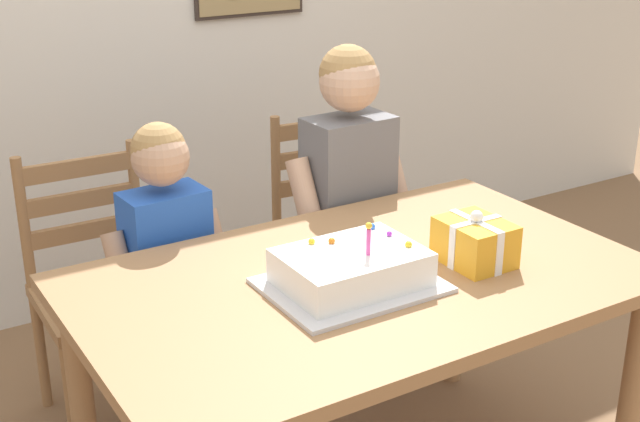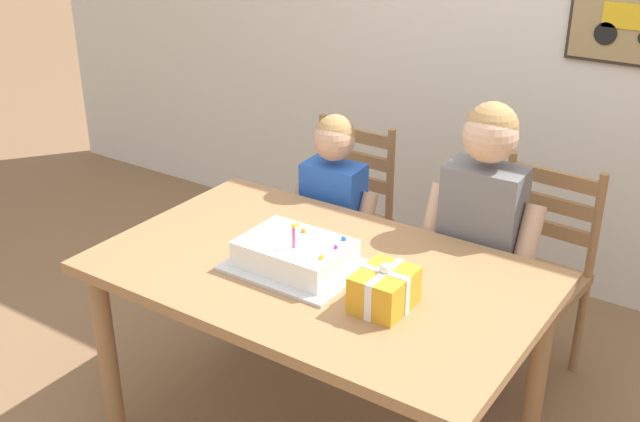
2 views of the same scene
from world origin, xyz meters
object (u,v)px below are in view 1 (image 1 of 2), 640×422
(gift_box_red_large, at_px, (475,242))
(chair_right, at_px, (338,233))
(chair_left, at_px, (101,290))
(birthday_cake, at_px, (351,270))
(child_older, at_px, (348,187))
(child_younger, at_px, (167,256))
(dining_table, at_px, (361,306))

(gift_box_red_large, xyz_separation_m, chair_right, (0.16, 0.94, -0.34))
(chair_left, xyz_separation_m, chair_right, (0.94, -0.00, 0.00))
(birthday_cake, distance_m, child_older, 0.76)
(birthday_cake, xyz_separation_m, gift_box_red_large, (0.38, -0.05, 0.01))
(chair_right, distance_m, child_older, 0.41)
(chair_left, distance_m, child_younger, 0.35)
(chair_right, height_order, child_older, child_older)
(gift_box_red_large, relative_size, child_older, 0.16)
(child_younger, bearing_deg, chair_left, 118.70)
(chair_left, xyz_separation_m, child_older, (0.81, -0.26, 0.29))
(chair_right, relative_size, child_older, 0.74)
(chair_right, height_order, child_younger, child_younger)
(gift_box_red_large, xyz_separation_m, child_older, (0.03, 0.68, -0.05))
(dining_table, height_order, child_younger, child_younger)
(gift_box_red_large, distance_m, child_younger, 0.95)
(gift_box_red_large, distance_m, child_older, 0.69)
(birthday_cake, relative_size, child_older, 0.35)
(child_older, bearing_deg, dining_table, -120.22)
(dining_table, xyz_separation_m, chair_right, (0.47, 0.85, -0.19))
(birthday_cake, xyz_separation_m, child_older, (0.41, 0.63, -0.04))
(gift_box_red_large, bearing_deg, child_older, 87.27)
(chair_left, bearing_deg, child_younger, -61.30)
(dining_table, xyz_separation_m, birthday_cake, (-0.06, -0.04, 0.14))
(dining_table, height_order, chair_left, chair_left)
(dining_table, distance_m, chair_right, 0.99)
(dining_table, distance_m, gift_box_red_large, 0.36)
(gift_box_red_large, distance_m, chair_left, 1.27)
(dining_table, xyz_separation_m, chair_left, (-0.47, 0.85, -0.19))
(birthday_cake, distance_m, gift_box_red_large, 0.38)
(dining_table, height_order, birthday_cake, birthday_cake)
(child_older, bearing_deg, chair_right, 64.21)
(chair_left, distance_m, chair_right, 0.94)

